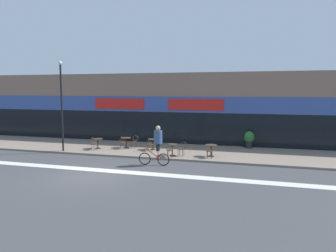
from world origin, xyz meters
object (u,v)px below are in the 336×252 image
at_px(bistro_table_1, 126,140).
at_px(cafe_chair_3_side, 182,148).
at_px(bistro_table_3, 172,147).
at_px(cyclist_0, 157,142).
at_px(cafe_chair_1_near, 123,142).
at_px(cafe_chair_1_side, 134,141).
at_px(lamp_post, 62,100).
at_px(bistro_table_2, 153,142).
at_px(bistro_table_4, 211,148).
at_px(planter_pot, 249,138).
at_px(bistro_table_0, 98,141).
at_px(cafe_chair_2_near, 150,144).
at_px(cafe_chair_4_near, 209,150).
at_px(cafe_chair_0_near, 93,143).
at_px(cafe_chair_3_near, 170,149).

height_order(bistro_table_1, cafe_chair_3_side, cafe_chair_3_side).
distance_m(bistro_table_3, cyclist_0, 2.46).
xyz_separation_m(cafe_chair_1_near, cafe_chair_1_side, (0.62, 0.63, 0.00)).
bearing_deg(cafe_chair_3_side, lamp_post, 9.56).
bearing_deg(lamp_post, cafe_chair_3_side, 3.87).
height_order(bistro_table_2, bistro_table_4, same).
xyz_separation_m(cafe_chair_1_near, cafe_chair_3_side, (4.54, -1.16, 0.00)).
xyz_separation_m(bistro_table_3, cafe_chair_3_side, (0.63, -0.01, 0.01)).
bearing_deg(cafe_chair_1_side, planter_pot, -169.73).
distance_m(bistro_table_0, cafe_chair_2_near, 3.82).
xyz_separation_m(bistro_table_4, cafe_chair_2_near, (-4.21, 0.58, -0.01)).
height_order(bistro_table_4, lamp_post, lamp_post).
bearing_deg(bistro_table_4, cafe_chair_4_near, -89.66).
distance_m(cafe_chair_1_near, lamp_post, 4.91).
relative_size(bistro_table_2, cyclist_0, 0.33).
bearing_deg(bistro_table_0, bistro_table_1, 27.54).
bearing_deg(bistro_table_3, bistro_table_1, 155.57).
relative_size(bistro_table_2, cafe_chair_1_side, 0.81).
relative_size(bistro_table_1, cafe_chair_4_near, 0.80).
height_order(cafe_chair_0_near, cafe_chair_3_near, same).
bearing_deg(cafe_chair_3_near, cafe_chair_1_near, 58.42).
bearing_deg(cafe_chair_1_near, cafe_chair_3_side, -105.83).
xyz_separation_m(bistro_table_4, cafe_chair_3_near, (-2.35, -1.03, -0.01)).
relative_size(cafe_chair_0_near, cafe_chair_2_near, 1.00).
height_order(bistro_table_0, cafe_chair_2_near, cafe_chair_2_near).
bearing_deg(lamp_post, bistro_table_2, 21.01).
height_order(cafe_chair_2_near, lamp_post, lamp_post).
relative_size(bistro_table_1, cafe_chair_1_near, 0.80).
distance_m(bistro_table_0, lamp_post, 3.72).
height_order(cafe_chair_2_near, planter_pot, planter_pot).
bearing_deg(cafe_chair_1_near, bistro_table_4, -98.29).
height_order(bistro_table_0, cafe_chair_4_near, cafe_chair_4_near).
distance_m(cafe_chair_0_near, cafe_chair_1_near, 1.97).
bearing_deg(cafe_chair_3_side, cafe_chair_3_near, 50.77).
height_order(bistro_table_0, planter_pot, planter_pot).
bearing_deg(cafe_chair_2_near, bistro_table_2, -2.23).
height_order(bistro_table_2, cafe_chair_2_near, cafe_chair_2_near).
bearing_deg(cafe_chair_1_near, cafe_chair_4_near, -103.83).
height_order(cafe_chair_1_near, cafe_chair_3_near, same).
relative_size(cafe_chair_0_near, cafe_chair_4_near, 1.00).
distance_m(cafe_chair_2_near, cafe_chair_4_near, 4.39).
height_order(bistro_table_3, cafe_chair_3_side, cafe_chair_3_side).
height_order(bistro_table_0, bistro_table_3, bistro_table_3).
distance_m(cafe_chair_0_near, cafe_chair_3_near, 5.74).
bearing_deg(bistro_table_0, bistro_table_4, -3.30).
bearing_deg(bistro_table_0, planter_pot, 17.33).
distance_m(cafe_chair_0_near, cafe_chair_4_near, 8.05).
height_order(bistro_table_1, bistro_table_4, bistro_table_4).
bearing_deg(cafe_chair_4_near, bistro_table_4, -2.51).
height_order(bistro_table_2, lamp_post, lamp_post).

